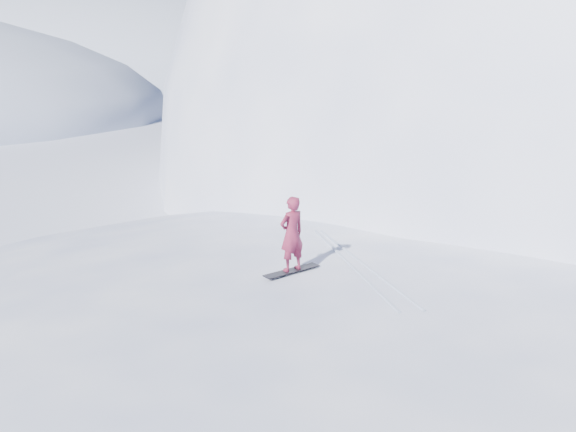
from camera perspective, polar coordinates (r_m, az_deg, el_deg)
name	(u,v)px	position (r m, az deg, el deg)	size (l,w,h in m)	color
near_ridge	(434,369)	(16.45, 12.86, -13.15)	(36.00, 28.00, 4.80)	white
peak_shoulder	(503,198)	(34.55, 18.59, 1.51)	(28.00, 24.00, 18.00)	white
far_ridge_c	(27,86)	(126.25, -22.18, 10.62)	(140.00, 90.00, 36.00)	white
wind_bumps	(380,391)	(15.32, 8.14, -15.17)	(16.00, 14.40, 1.00)	white
snowboard	(292,271)	(15.42, 0.33, -4.87)	(1.52, 0.28, 0.03)	black
snowboarder	(292,234)	(15.13, 0.34, -1.60)	(0.66, 0.43, 1.82)	maroon
board_tracks	(357,263)	(15.98, 6.14, -4.21)	(1.53, 5.93, 0.04)	silver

